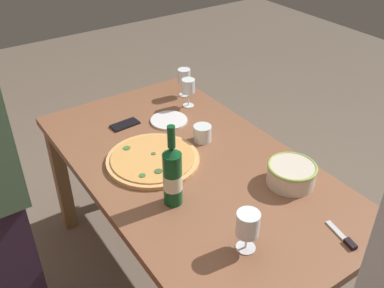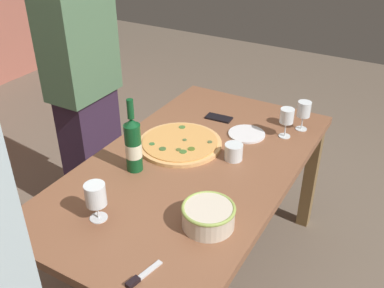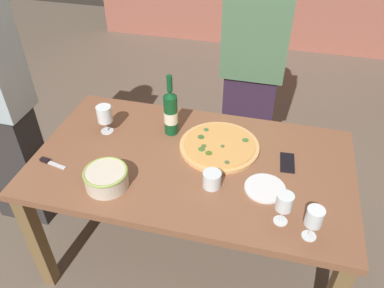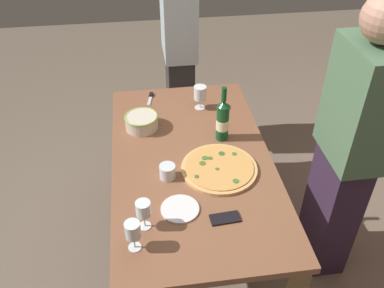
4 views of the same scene
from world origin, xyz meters
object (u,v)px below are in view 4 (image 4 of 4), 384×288
cup_amber (167,172)px  cell_phone (225,218)px  wine_glass_near_pizza (133,231)px  person_host (348,150)px  side_plate (180,209)px  wine_bottle (223,120)px  wine_glass_far_left (143,209)px  serving_bowl (142,121)px  pizza (219,168)px  pizza_knife (151,97)px  person_guest_left (179,50)px  dining_table (192,171)px  wine_glass_by_bottle (200,94)px

cup_amber → cell_phone: cup_amber is taller
wine_glass_near_pizza → person_host: size_ratio=0.09×
side_plate → wine_bottle: bearing=149.9°
side_plate → wine_glass_far_left: bearing=-64.9°
side_plate → serving_bowl: bearing=-167.9°
pizza → serving_bowl: 0.61m
cell_phone → person_host: bearing=-73.1°
cell_phone → serving_bowl: bearing=20.2°
cup_amber → pizza_knife: size_ratio=0.56×
wine_bottle → wine_glass_far_left: wine_bottle is taller
wine_glass_near_pizza → person_guest_left: bearing=167.0°
person_guest_left → side_plate: bearing=-3.4°
pizza → person_host: person_host is taller
pizza_knife → person_host: bearing=48.8°
serving_bowl → cup_amber: 0.49m
serving_bowl → person_guest_left: size_ratio=0.12×
cup_amber → wine_glass_near_pizza: bearing=-23.0°
dining_table → wine_glass_by_bottle: wine_glass_by_bottle is taller
dining_table → pizza: (0.11, 0.13, 0.10)m
serving_bowl → pizza_knife: serving_bowl is taller
serving_bowl → wine_glass_by_bottle: 0.43m
person_host → person_guest_left: size_ratio=1.01×
pizza → person_guest_left: size_ratio=0.25×
cup_amber → serving_bowl: bearing=-166.2°
dining_table → wine_glass_near_pizza: (0.58, -0.34, 0.21)m
pizza → cell_phone: (0.35, -0.04, -0.01)m
wine_glass_near_pizza → side_plate: size_ratio=0.83×
wine_glass_far_left → person_host: (-0.27, 1.10, 0.02)m
pizza → side_plate: bearing=-43.1°
wine_bottle → wine_glass_far_left: (0.63, -0.49, -0.02)m
pizza → cell_phone: bearing=-6.3°
wine_glass_by_bottle → cell_phone: wine_glass_by_bottle is taller
cell_phone → person_guest_left: 1.63m
dining_table → wine_glass_near_pizza: size_ratio=10.03×
wine_glass_near_pizza → cup_amber: wine_glass_near_pizza is taller
wine_glass_far_left → side_plate: (-0.08, 0.18, -0.11)m
person_guest_left → pizza_knife: bearing=-25.2°
pizza → wine_glass_by_bottle: size_ratio=2.61×
serving_bowl → pizza_knife: size_ratio=1.35×
pizza → person_guest_left: bearing=-176.7°
cell_phone → person_guest_left: bearing=-2.7°
pizza → person_host: bearing=83.2°
wine_glass_far_left → wine_bottle: bearing=141.9°
pizza → wine_glass_near_pizza: size_ratio=2.62×
wine_bottle → cup_amber: bearing=-49.6°
wine_glass_by_bottle → cup_amber: wine_glass_by_bottle is taller
pizza_knife → person_guest_left: (-0.47, 0.25, 0.11)m
serving_bowl → person_host: size_ratio=0.12×
cup_amber → person_host: person_host is taller
pizza → wine_glass_by_bottle: (-0.63, -0.01, 0.09)m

